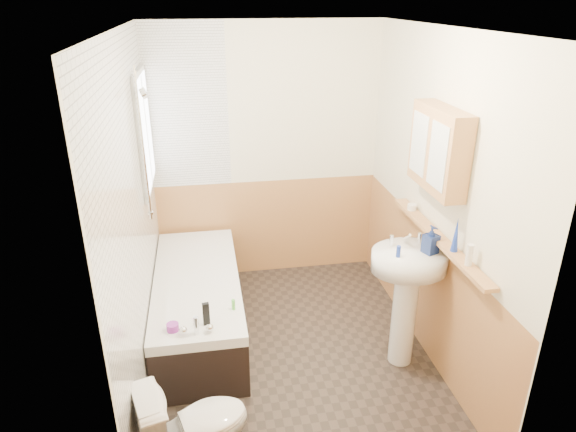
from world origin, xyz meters
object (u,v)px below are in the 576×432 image
Objects in this scene: sink at (407,284)px; pine_shelf at (438,238)px; toilet at (195,427)px; medicine_cabinet at (439,149)px; bathtub at (198,302)px.

pine_shelf is at bearing -13.61° from sink.
medicine_cabinet is (1.77, 0.86, 1.38)m from toilet.
sink reaches higher than bathtub.
toilet is 2.09m from pine_shelf.
pine_shelf is (0.20, 0.00, 0.37)m from sink.
medicine_cabinet is (1.74, -0.58, 1.43)m from bathtub.
medicine_cabinet reaches higher than pine_shelf.
toilet is (-0.03, -1.44, 0.05)m from bathtub.
toilet is at bearing -91.20° from bathtub.
toilet is at bearing -157.12° from pine_shelf.
bathtub is 1.76m from sink.
pine_shelf is at bearing -74.22° from medicine_cabinet.
sink is at bearing -179.89° from pine_shelf.
pine_shelf is (1.80, 0.76, 0.75)m from toilet.
bathtub reaches higher than toilet.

